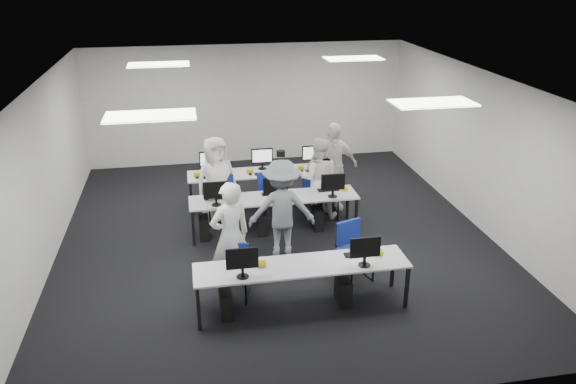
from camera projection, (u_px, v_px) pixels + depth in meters
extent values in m
plane|color=black|center=(276.00, 236.00, 10.75)|extent=(9.00, 9.00, 0.00)
plane|color=white|center=(275.00, 80.00, 9.60)|extent=(9.00, 9.00, 0.00)
cube|color=silver|center=(247.00, 104.00, 14.26)|extent=(8.00, 0.02, 3.00)
cube|color=silver|center=(342.00, 299.00, 6.09)|extent=(8.00, 0.02, 3.00)
cube|color=silver|center=(43.00, 177.00, 9.50)|extent=(0.02, 9.00, 3.00)
cube|color=silver|center=(479.00, 150.00, 10.85)|extent=(0.02, 9.00, 3.00)
cube|color=white|center=(150.00, 116.00, 7.45)|extent=(1.20, 0.60, 0.02)
cube|color=white|center=(433.00, 103.00, 8.12)|extent=(1.20, 0.60, 0.02)
cube|color=white|center=(159.00, 64.00, 11.08)|extent=(1.20, 0.60, 0.02)
cube|color=white|center=(353.00, 58.00, 11.75)|extent=(1.20, 0.60, 0.02)
cube|color=#B7BABC|center=(302.00, 266.00, 8.29)|extent=(3.20, 0.70, 0.03)
cube|color=black|center=(199.00, 309.00, 7.90)|extent=(0.05, 0.05, 0.70)
cube|color=black|center=(197.00, 286.00, 8.45)|extent=(0.05, 0.05, 0.70)
cube|color=black|center=(407.00, 287.00, 8.42)|extent=(0.05, 0.05, 0.70)
cube|color=black|center=(393.00, 267.00, 8.97)|extent=(0.05, 0.05, 0.70)
cube|color=#B7BABC|center=(274.00, 198.00, 10.66)|extent=(3.20, 0.70, 0.03)
cube|color=black|center=(193.00, 229.00, 10.26)|extent=(0.05, 0.05, 0.70)
cube|color=black|center=(192.00, 215.00, 10.81)|extent=(0.05, 0.05, 0.70)
cube|color=black|center=(356.00, 215.00, 10.78)|extent=(0.05, 0.05, 0.70)
cube|color=black|center=(347.00, 203.00, 11.33)|extent=(0.05, 0.05, 0.70)
cube|color=#B7BABC|center=(264.00, 172.00, 11.93)|extent=(3.20, 0.70, 0.03)
cube|color=black|center=(191.00, 199.00, 11.53)|extent=(0.05, 0.05, 0.70)
cube|color=black|center=(191.00, 188.00, 12.08)|extent=(0.05, 0.05, 0.70)
cube|color=black|center=(337.00, 188.00, 12.05)|extent=(0.05, 0.05, 0.70)
cube|color=black|center=(330.00, 179.00, 12.60)|extent=(0.05, 0.05, 0.70)
cube|color=#0B4896|center=(242.00, 258.00, 7.86)|extent=(0.46, 0.04, 0.32)
cube|color=black|center=(240.00, 265.00, 8.26)|extent=(0.42, 0.14, 0.02)
ellipsoid|color=black|center=(261.00, 263.00, 8.31)|extent=(0.07, 0.10, 0.04)
cube|color=black|center=(226.00, 303.00, 8.29)|extent=(0.18, 0.40, 0.42)
cube|color=white|center=(365.00, 247.00, 8.16)|extent=(0.46, 0.04, 0.32)
cube|color=black|center=(358.00, 254.00, 8.56)|extent=(0.42, 0.14, 0.02)
ellipsoid|color=black|center=(377.00, 252.00, 8.61)|extent=(0.07, 0.10, 0.04)
cube|color=black|center=(343.00, 291.00, 8.60)|extent=(0.18, 0.40, 0.42)
cube|color=white|center=(216.00, 190.00, 10.19)|extent=(0.46, 0.04, 0.32)
cube|color=black|center=(215.00, 198.00, 10.59)|extent=(0.42, 0.14, 0.02)
ellipsoid|color=black|center=(231.00, 196.00, 10.63)|extent=(0.07, 0.10, 0.04)
cube|color=black|center=(204.00, 227.00, 10.62)|extent=(0.18, 0.40, 0.42)
cube|color=white|center=(275.00, 186.00, 10.37)|extent=(0.46, 0.04, 0.32)
cube|color=black|center=(273.00, 194.00, 10.77)|extent=(0.42, 0.14, 0.02)
ellipsoid|color=black|center=(288.00, 192.00, 10.82)|extent=(0.07, 0.10, 0.04)
cube|color=black|center=(261.00, 223.00, 10.81)|extent=(0.18, 0.40, 0.42)
cube|color=white|center=(333.00, 182.00, 10.56)|extent=(0.46, 0.04, 0.32)
cube|color=black|center=(328.00, 190.00, 10.96)|extent=(0.42, 0.14, 0.02)
ellipsoid|color=black|center=(343.00, 188.00, 11.00)|extent=(0.07, 0.10, 0.04)
cube|color=black|center=(317.00, 218.00, 10.99)|extent=(0.18, 0.40, 0.42)
cube|color=white|center=(210.00, 159.00, 11.78)|extent=(0.46, 0.04, 0.32)
cube|color=black|center=(212.00, 177.00, 11.60)|extent=(0.42, 0.14, 0.02)
ellipsoid|color=black|center=(197.00, 178.00, 11.55)|extent=(0.07, 0.10, 0.04)
cube|color=black|center=(225.00, 197.00, 11.98)|extent=(0.18, 0.40, 0.42)
cube|color=white|center=(262.00, 156.00, 11.97)|extent=(0.46, 0.04, 0.32)
cube|color=black|center=(264.00, 174.00, 11.79)|extent=(0.42, 0.14, 0.02)
ellipsoid|color=black|center=(250.00, 174.00, 11.74)|extent=(0.07, 0.10, 0.04)
cube|color=black|center=(275.00, 193.00, 12.16)|extent=(0.18, 0.40, 0.42)
cube|color=white|center=(312.00, 153.00, 12.15)|extent=(0.46, 0.04, 0.32)
cube|color=black|center=(315.00, 170.00, 11.97)|extent=(0.42, 0.14, 0.02)
ellipsoid|color=black|center=(302.00, 171.00, 11.92)|extent=(0.07, 0.10, 0.04)
cube|color=black|center=(325.00, 190.00, 12.35)|extent=(0.18, 0.40, 0.42)
cube|color=navy|center=(235.00, 273.00, 8.66)|extent=(0.50, 0.49, 0.06)
cube|color=navy|center=(236.00, 253.00, 8.73)|extent=(0.40, 0.14, 0.34)
cube|color=navy|center=(355.00, 252.00, 9.15)|extent=(0.60, 0.58, 0.06)
cube|color=navy|center=(348.00, 231.00, 9.21)|extent=(0.44, 0.20, 0.39)
cube|color=navy|center=(220.00, 203.00, 11.13)|extent=(0.48, 0.46, 0.06)
cube|color=navy|center=(220.00, 187.00, 11.21)|extent=(0.40, 0.11, 0.34)
cube|color=navy|center=(272.00, 197.00, 11.23)|extent=(0.55, 0.53, 0.07)
cube|color=navy|center=(268.00, 180.00, 11.31)|extent=(0.46, 0.13, 0.39)
cube|color=navy|center=(325.00, 196.00, 11.33)|extent=(0.50, 0.48, 0.06)
cube|color=navy|center=(321.00, 180.00, 11.41)|extent=(0.44, 0.10, 0.38)
cube|color=navy|center=(219.00, 194.00, 11.37)|extent=(0.58, 0.56, 0.06)
cube|color=navy|center=(222.00, 185.00, 11.08)|extent=(0.45, 0.17, 0.39)
cube|color=navy|center=(274.00, 196.00, 11.49)|extent=(0.42, 0.40, 0.05)
cube|color=navy|center=(275.00, 189.00, 11.23)|extent=(0.38, 0.07, 0.32)
cube|color=navy|center=(312.00, 192.00, 11.68)|extent=(0.49, 0.47, 0.05)
cube|color=navy|center=(312.00, 185.00, 11.42)|extent=(0.38, 0.14, 0.33)
ellipsoid|color=olive|center=(212.00, 192.00, 10.49)|extent=(0.45, 0.38, 0.31)
imported|color=silver|center=(230.00, 237.00, 8.73)|extent=(0.78, 0.64, 1.83)
imported|color=silver|center=(318.00, 178.00, 11.28)|extent=(0.95, 0.82, 1.68)
imported|color=silver|center=(217.00, 180.00, 11.05)|extent=(1.00, 0.83, 1.76)
imported|color=silver|center=(332.00, 167.00, 11.60)|extent=(1.13, 0.54, 1.88)
imported|color=gray|center=(282.00, 209.00, 9.72)|extent=(1.21, 0.76, 1.80)
cube|color=black|center=(281.00, 154.00, 9.52)|extent=(0.15, 0.19, 0.10)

